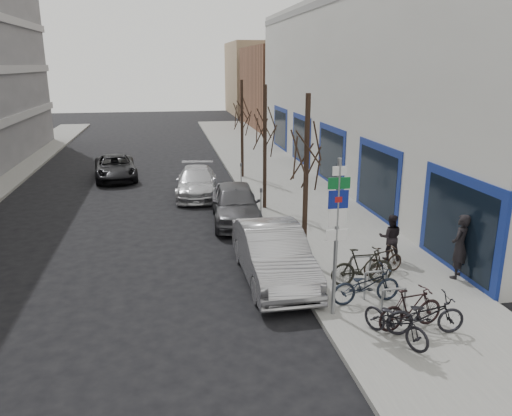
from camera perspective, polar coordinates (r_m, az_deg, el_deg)
name	(u,v)px	position (r m, az deg, el deg)	size (l,w,h in m)	color
ground	(240,327)	(12.81, -1.79, -13.45)	(120.00, 120.00, 0.00)	black
sidewalk_east	(306,207)	(22.77, 5.68, 0.14)	(5.00, 70.00, 0.15)	slate
commercial_building	(487,87)	(32.84, 24.86, 12.39)	(20.00, 32.00, 10.00)	#B7B7B2
brick_building_far	(307,87)	(53.13, 5.85, 13.56)	(12.00, 14.00, 8.00)	brown
tan_building_far	(279,78)	(67.76, 2.69, 14.59)	(13.00, 12.00, 9.00)	#937A5B
highway_sign_pole	(337,229)	(12.34, 9.21, -2.33)	(0.55, 0.10, 4.20)	gray
bike_rack	(376,282)	(14.02, 13.51, -8.18)	(0.66, 2.26, 0.83)	gray
tree_near	(307,140)	(15.28, 5.85, 7.71)	(1.80, 1.80, 5.50)	black
tree_mid	(265,118)	(21.56, 1.04, 10.23)	(1.80, 1.80, 5.50)	black
tree_far	(242,106)	(27.93, -1.62, 11.58)	(1.80, 1.80, 5.50)	black
meter_front	(294,246)	(15.49, 4.42, -4.33)	(0.10, 0.08, 1.27)	gray
meter_mid	(261,200)	(20.61, 0.58, 0.93)	(0.10, 0.08, 1.27)	gray
meter_back	(241,172)	(25.88, -1.71, 4.08)	(0.10, 0.08, 1.27)	gray
bike_near_left	(396,319)	(12.15, 15.73, -12.09)	(0.55, 1.81, 1.11)	black
bike_near_right	(411,308)	(12.76, 17.28, -10.86)	(0.53, 1.78, 1.08)	black
bike_mid_curb	(366,282)	(13.72, 12.50, -8.30)	(0.58, 1.92, 1.17)	black
bike_mid_inner	(362,266)	(14.76, 12.06, -6.52)	(0.56, 1.90, 1.15)	black
bike_far_curb	(426,312)	(12.61, 18.82, -11.13)	(0.57, 1.90, 1.16)	black
bike_far_inner	(383,260)	(15.70, 14.35, -5.78)	(0.44, 1.48, 0.90)	black
parked_car_front	(273,254)	(15.03, 1.98, -5.27)	(1.77, 5.09, 1.68)	#A2A2A7
parked_car_mid	(236,203)	(20.54, -2.33, 0.55)	(1.90, 4.73, 1.61)	#47474C
parked_car_back	(197,182)	(24.88, -6.79, 2.96)	(1.95, 4.81, 1.39)	#B9BABE
lane_car	(115,167)	(29.51, -15.78, 4.49)	(2.22, 4.81, 1.34)	black
pedestrian_near	(460,246)	(15.97, 22.25, -4.08)	(0.72, 0.47, 1.97)	black
pedestrian_far	(390,237)	(16.80, 15.11, -3.21)	(0.57, 0.39, 1.54)	black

